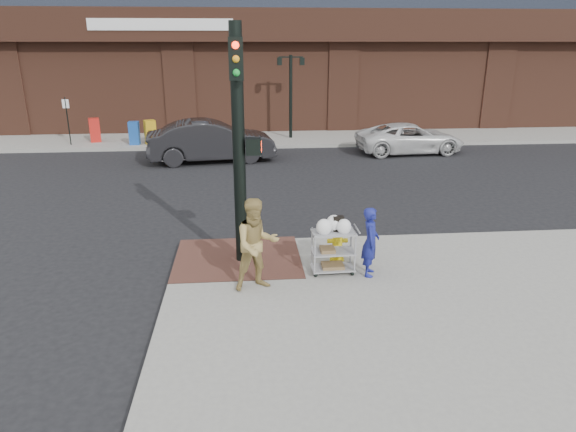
{
  "coord_description": "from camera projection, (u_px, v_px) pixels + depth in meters",
  "views": [
    {
      "loc": [
        -0.41,
        -9.77,
        4.77
      ],
      "look_at": [
        0.5,
        0.5,
        1.25
      ],
      "focal_mm": 32.0,
      "sensor_mm": 36.0,
      "label": 1
    }
  ],
  "objects": [
    {
      "name": "woman_blue",
      "position": [
        370.0,
        242.0,
        10.49
      ],
      "size": [
        0.47,
        0.6,
        1.46
      ],
      "primitive_type": "imported",
      "rotation": [
        0.0,
        0.0,
        1.32
      ],
      "color": "navy",
      "rests_on": "sidewalk_near"
    },
    {
      "name": "fire_hydrant",
      "position": [
        337.0,
        241.0,
        11.17
      ],
      "size": [
        0.45,
        0.31,
        0.95
      ],
      "color": "yellow",
      "rests_on": "sidewalk_near"
    },
    {
      "name": "sedan_dark",
      "position": [
        211.0,
        141.0,
        21.22
      ],
      "size": [
        5.41,
        2.48,
        1.72
      ],
      "primitive_type": "imported",
      "rotation": [
        0.0,
        0.0,
        1.7
      ],
      "color": "black",
      "rests_on": "ground"
    },
    {
      "name": "sidewalk_far",
      "position": [
        400.0,
        102.0,
        41.97
      ],
      "size": [
        65.0,
        36.0,
        0.15
      ],
      "primitive_type": "cube",
      "color": "gray",
      "rests_on": "ground"
    },
    {
      "name": "brick_curb_ramp",
      "position": [
        238.0,
        258.0,
        11.53
      ],
      "size": [
        2.8,
        2.4,
        0.01
      ],
      "primitive_type": "cube",
      "color": "#4F2E25",
      "rests_on": "sidewalk_near"
    },
    {
      "name": "newsbox_red",
      "position": [
        95.0,
        130.0,
        24.71
      ],
      "size": [
        0.58,
        0.55,
        1.13
      ],
      "primitive_type": "cube",
      "rotation": [
        0.0,
        0.0,
        0.3
      ],
      "color": "red",
      "rests_on": "sidewalk_far"
    },
    {
      "name": "newsbox_blue",
      "position": [
        134.0,
        133.0,
        24.07
      ],
      "size": [
        0.45,
        0.41,
        1.08
      ],
      "primitive_type": "cube",
      "rotation": [
        0.0,
        0.0,
        0.0
      ],
      "color": "#194AA4",
      "rests_on": "sidewalk_far"
    },
    {
      "name": "newsbox_yellow",
      "position": [
        150.0,
        132.0,
        24.12
      ],
      "size": [
        0.61,
        0.59,
        1.13
      ],
      "primitive_type": "cube",
      "rotation": [
        0.0,
        0.0,
        0.42
      ],
      "color": "gold",
      "rests_on": "sidewalk_far"
    },
    {
      "name": "minivan_white",
      "position": [
        410.0,
        138.0,
        22.93
      ],
      "size": [
        4.89,
        2.52,
        1.32
      ],
      "primitive_type": "imported",
      "rotation": [
        0.0,
        0.0,
        1.64
      ],
      "color": "silver",
      "rests_on": "ground"
    },
    {
      "name": "lamp_post",
      "position": [
        291.0,
        88.0,
        25.19
      ],
      "size": [
        1.32,
        0.22,
        4.0
      ],
      "color": "black",
      "rests_on": "sidewalk_far"
    },
    {
      "name": "pedestrian_tan",
      "position": [
        257.0,
        245.0,
        9.84
      ],
      "size": [
        1.05,
        0.92,
        1.84
      ],
      "primitive_type": "imported",
      "rotation": [
        0.0,
        0.0,
        0.28
      ],
      "color": "#A38A4C",
      "rests_on": "sidewalk_near"
    },
    {
      "name": "traffic_signal_pole",
      "position": [
        240.0,
        141.0,
        10.56
      ],
      "size": [
        0.61,
        0.51,
        5.0
      ],
      "color": "black",
      "rests_on": "sidewalk_near"
    },
    {
      "name": "parking_sign",
      "position": [
        68.0,
        121.0,
        23.81
      ],
      "size": [
        0.05,
        0.05,
        2.2
      ],
      "primitive_type": "cylinder",
      "color": "black",
      "rests_on": "sidewalk_far"
    },
    {
      "name": "utility_cart",
      "position": [
        333.0,
        248.0,
        10.63
      ],
      "size": [
        0.91,
        0.53,
        1.24
      ],
      "color": "gray",
      "rests_on": "sidewalk_near"
    },
    {
      "name": "ground",
      "position": [
        267.0,
        280.0,
        10.78
      ],
      "size": [
        220.0,
        220.0,
        0.0
      ],
      "primitive_type": "plane",
      "color": "black",
      "rests_on": "ground"
    }
  ]
}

